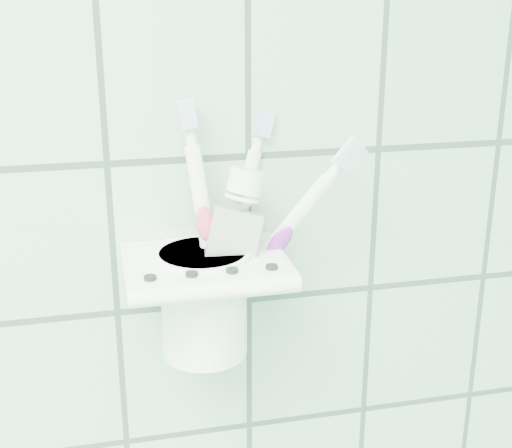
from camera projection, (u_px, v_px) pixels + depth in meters
holder_bracket at (205, 267)px, 0.57m from camera, size 0.13×0.10×0.04m
cup at (204, 298)px, 0.58m from camera, size 0.08×0.08×0.09m
toothbrush_pink at (222, 229)px, 0.56m from camera, size 0.03×0.05×0.20m
toothbrush_blue at (209, 226)px, 0.57m from camera, size 0.06×0.04×0.19m
toothbrush_orange at (198, 216)px, 0.58m from camera, size 0.11×0.04×0.20m
toothpaste_tube at (206, 251)px, 0.55m from camera, size 0.07×0.04×0.16m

